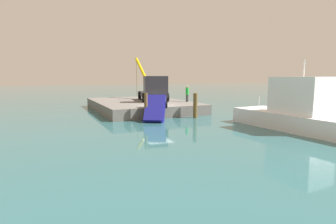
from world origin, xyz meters
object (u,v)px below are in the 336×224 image
Objects in this scene: dock_worker at (187,94)px; salvaged_car at (154,115)px; moored_yacht at (333,126)px; crane_truck at (153,89)px.

dock_worker is 0.45× the size of salvaged_car.
salvaged_car is 13.10m from moored_yacht.
dock_worker is 0.13× the size of moored_yacht.
moored_yacht reaches higher than salvaged_car.
moored_yacht is at bearing 8.74° from dock_worker.
salvaged_car is at bearing -49.68° from dock_worker.
moored_yacht reaches higher than dock_worker.
crane_truck reaches higher than dock_worker.
crane_truck is 18.42m from moored_yacht.
dock_worker is 15.42m from moored_yacht.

